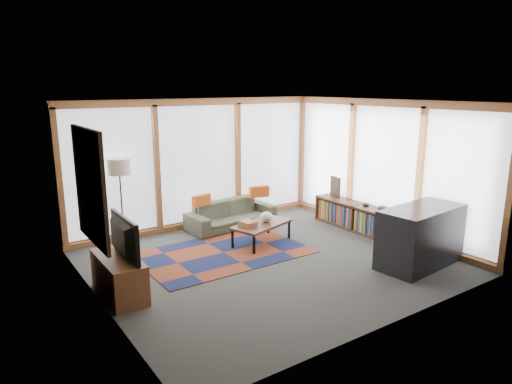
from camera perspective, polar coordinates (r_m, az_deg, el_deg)
ground at (r=7.68m, az=1.70°, el=-8.59°), size 5.50×5.50×0.00m
room_envelope at (r=7.98m, az=2.29°, el=3.76°), size 5.52×5.02×2.62m
rug at (r=8.03m, az=-4.07°, el=-7.57°), size 2.83×1.83×0.01m
sofa at (r=9.36m, az=-3.12°, el=-2.80°), size 1.90×0.85×0.54m
pillow_left at (r=9.00m, az=-6.84°, el=-1.02°), size 0.42×0.21×0.22m
pillow_right at (r=9.63m, az=0.39°, el=0.06°), size 0.44×0.22×0.23m
floor_lamp at (r=8.46m, az=-16.46°, el=-1.34°), size 0.40×0.40×1.61m
coffee_table at (r=8.43m, az=0.71°, el=-5.19°), size 1.27×0.89×0.38m
book_stack at (r=8.19m, az=-1.05°, el=-3.97°), size 0.27×0.32×0.09m
vase at (r=8.43m, az=1.32°, el=-3.13°), size 0.23×0.23×0.19m
bookshelf at (r=9.37m, az=12.61°, el=-3.12°), size 0.39×2.13×0.53m
bowl_a at (r=8.94m, az=15.56°, el=-1.98°), size 0.24×0.24×0.10m
bowl_b at (r=9.21m, az=13.57°, el=-1.51°), size 0.16×0.16×0.07m
shelf_picture at (r=9.84m, az=9.88°, el=0.66°), size 0.10×0.33×0.43m
tv_console at (r=6.66m, az=-16.74°, el=-10.09°), size 0.46×1.12×0.56m
television at (r=6.44m, az=-16.93°, el=-5.52°), size 0.14×1.01×0.58m
bar_counter at (r=7.82m, az=19.87°, el=-5.25°), size 1.57×0.84×0.96m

